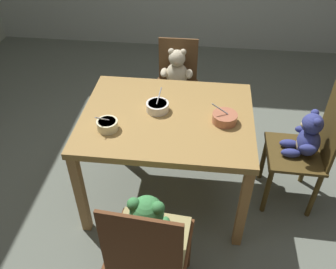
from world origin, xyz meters
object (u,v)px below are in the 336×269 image
Objects in this scene: porridge_bowl_terracotta_near_right at (225,118)px; porridge_bowl_white_center at (157,106)px; teddy_chair_near_right at (307,143)px; porridge_bowl_cream_near_left at (107,125)px; dining_table at (167,125)px; teddy_chair_far_center at (177,78)px; teddy_chair_near_front at (149,237)px.

porridge_bowl_terracotta_near_right is 1.07× the size of porridge_bowl_white_center.
porridge_bowl_cream_near_left is at bearing 12.00° from teddy_chair_near_right.
porridge_bowl_white_center is at bearing 170.23° from porridge_bowl_terracotta_near_right.
dining_table is 0.38m from porridge_bowl_terracotta_near_right.
teddy_chair_far_center is 0.95m from porridge_bowl_terracotta_near_right.
porridge_bowl_cream_near_left is 0.83× the size of porridge_bowl_white_center.
teddy_chair_far_center is 0.80m from porridge_bowl_white_center.
porridge_bowl_white_center reaches higher than porridge_bowl_cream_near_left.
teddy_chair_far_center is 0.88× the size of teddy_chair_near_right.
porridge_bowl_white_center is at bearing 146.14° from dining_table.
teddy_chair_near_right is (0.93, 0.06, -0.11)m from dining_table.
porridge_bowl_cream_near_left is at bearing -140.60° from porridge_bowl_white_center.
teddy_chair_near_right reaches higher than dining_table.
porridge_bowl_terracotta_near_right is 0.44m from porridge_bowl_white_center.
teddy_chair_far_center is at bearing 71.46° from porridge_bowl_cream_near_left.
teddy_chair_near_front is 0.88m from porridge_bowl_terracotta_near_right.
porridge_bowl_cream_near_left reaches higher than teddy_chair_far_center.
dining_table is at bearing -33.86° from porridge_bowl_white_center.
porridge_bowl_white_center is (-0.07, 0.85, 0.20)m from teddy_chair_near_front.
porridge_bowl_cream_near_left is (-1.28, -0.24, 0.23)m from teddy_chair_near_right.
porridge_bowl_terracotta_near_right is (-0.57, -0.09, 0.23)m from teddy_chair_near_right.
teddy_chair_near_front reaches higher than porridge_bowl_cream_near_left.
porridge_bowl_terracotta_near_right is at bearing -4.51° from dining_table.
dining_table is at bearing 175.49° from porridge_bowl_terracotta_near_right.
teddy_chair_near_front reaches higher than porridge_bowl_white_center.
teddy_chair_near_right is 1.03m from porridge_bowl_white_center.
porridge_bowl_cream_near_left is (-0.35, -0.18, 0.12)m from dining_table.
teddy_chair_near_front is 5.35× the size of porridge_bowl_terracotta_near_right.
teddy_chair_near_front reaches higher than dining_table.
porridge_bowl_cream_near_left is 0.78× the size of porridge_bowl_terracotta_near_right.
teddy_chair_near_front is (0.00, -0.81, -0.09)m from dining_table.
teddy_chair_far_center is 4.93× the size of porridge_bowl_terracotta_near_right.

